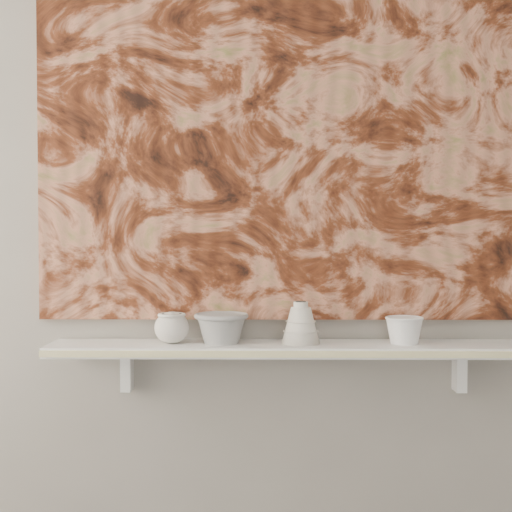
{
  "coord_description": "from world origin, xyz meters",
  "views": [
    {
      "loc": [
        -0.09,
        -0.52,
        1.25
      ],
      "look_at": [
        -0.11,
        1.49,
        1.18
      ],
      "focal_mm": 50.0,
      "sensor_mm": 36.0,
      "label": 1
    }
  ],
  "objects_px": {
    "bowl_grey": "(221,328)",
    "bowl_white": "(404,330)",
    "shelf": "(294,349)",
    "bell_vessel": "(301,323)",
    "cup_cream": "(172,328)",
    "painting": "(293,133)"
  },
  "relations": [
    {
      "from": "bowl_grey",
      "to": "bowl_white",
      "type": "bearing_deg",
      "value": 0.0
    },
    {
      "from": "shelf",
      "to": "bell_vessel",
      "type": "height_order",
      "value": "bell_vessel"
    },
    {
      "from": "cup_cream",
      "to": "shelf",
      "type": "bearing_deg",
      "value": 0.0
    },
    {
      "from": "painting",
      "to": "bowl_grey",
      "type": "height_order",
      "value": "painting"
    },
    {
      "from": "cup_cream",
      "to": "bell_vessel",
      "type": "xyz_separation_m",
      "value": [
        0.37,
        0.0,
        0.02
      ]
    },
    {
      "from": "bowl_grey",
      "to": "cup_cream",
      "type": "xyz_separation_m",
      "value": [
        -0.14,
        0.0,
        0.0
      ]
    },
    {
      "from": "cup_cream",
      "to": "painting",
      "type": "bearing_deg",
      "value": 12.98
    },
    {
      "from": "painting",
      "to": "bowl_white",
      "type": "relative_size",
      "value": 13.9
    },
    {
      "from": "bowl_white",
      "to": "bowl_grey",
      "type": "bearing_deg",
      "value": 180.0
    },
    {
      "from": "shelf",
      "to": "painting",
      "type": "height_order",
      "value": "painting"
    },
    {
      "from": "cup_cream",
      "to": "bell_vessel",
      "type": "bearing_deg",
      "value": 0.0
    },
    {
      "from": "bowl_white",
      "to": "bell_vessel",
      "type": "bearing_deg",
      "value": 180.0
    },
    {
      "from": "painting",
      "to": "bell_vessel",
      "type": "height_order",
      "value": "painting"
    },
    {
      "from": "painting",
      "to": "bowl_grey",
      "type": "distance_m",
      "value": 0.61
    },
    {
      "from": "shelf",
      "to": "bowl_white",
      "type": "bearing_deg",
      "value": 0.0
    },
    {
      "from": "painting",
      "to": "cup_cream",
      "type": "bearing_deg",
      "value": -167.02
    },
    {
      "from": "shelf",
      "to": "bell_vessel",
      "type": "bearing_deg",
      "value": 0.0
    },
    {
      "from": "cup_cream",
      "to": "bowl_white",
      "type": "bearing_deg",
      "value": 0.0
    },
    {
      "from": "shelf",
      "to": "bowl_grey",
      "type": "bearing_deg",
      "value": 180.0
    },
    {
      "from": "shelf",
      "to": "bowl_white",
      "type": "xyz_separation_m",
      "value": [
        0.31,
        0.0,
        0.05
      ]
    },
    {
      "from": "bell_vessel",
      "to": "cup_cream",
      "type": "bearing_deg",
      "value": 180.0
    },
    {
      "from": "painting",
      "to": "bell_vessel",
      "type": "bearing_deg",
      "value": -76.5
    }
  ]
}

